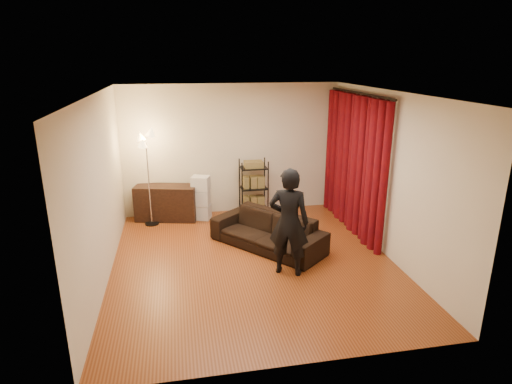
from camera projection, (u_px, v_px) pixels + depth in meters
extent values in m
plane|color=brown|center=(253.00, 262.00, 6.99)|extent=(5.00, 5.00, 0.00)
plane|color=white|center=(253.00, 93.00, 6.17)|extent=(5.00, 5.00, 0.00)
plane|color=beige|center=(232.00, 150.00, 8.92)|extent=(5.00, 0.00, 5.00)
plane|color=beige|center=(298.00, 252.00, 4.24)|extent=(5.00, 0.00, 5.00)
plane|color=beige|center=(100.00, 191.00, 6.18)|extent=(0.00, 5.00, 5.00)
plane|color=beige|center=(389.00, 176.00, 6.98)|extent=(0.00, 5.00, 5.00)
cylinder|color=black|center=(360.00, 93.00, 7.64)|extent=(0.04, 2.65, 0.04)
imported|color=black|center=(268.00, 231.00, 7.44)|extent=(1.93, 2.08, 0.60)
imported|color=black|center=(289.00, 222.00, 6.40)|extent=(0.72, 0.62, 1.67)
cube|color=black|center=(166.00, 203.00, 8.72)|extent=(1.30, 0.73, 0.72)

